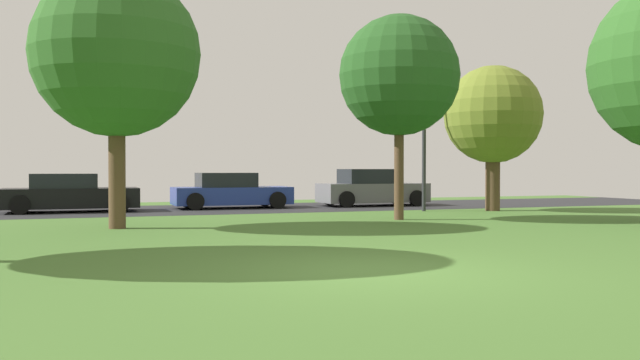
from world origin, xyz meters
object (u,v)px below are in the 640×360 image
object	(u,v)px
parked_car_black	(70,194)
street_lamp_post	(424,148)
oak_tree_left	(493,115)
oak_tree_center	(399,76)
oak_tree_right	(116,54)
parked_car_grey	(372,189)
parked_car_blue	(230,192)

from	to	relation	value
parked_car_black	street_lamp_post	distance (m)	12.52
oak_tree_left	oak_tree_center	xyz separation A→B (m)	(-5.09, -2.67, 0.82)
oak_tree_center	street_lamp_post	bearing A→B (deg)	51.22
oak_tree_right	parked_car_grey	bearing A→B (deg)	35.27
oak_tree_right	street_lamp_post	xyz separation A→B (m)	(10.65, 3.52, -2.12)
oak_tree_center	parked_car_grey	size ratio (longest dim) A/B	1.39
oak_tree_right	oak_tree_center	bearing A→B (deg)	1.47
oak_tree_left	parked_car_blue	world-z (taller)	oak_tree_left
parked_car_grey	street_lamp_post	size ratio (longest dim) A/B	0.97
parked_car_blue	oak_tree_center	bearing A→B (deg)	-65.37
street_lamp_post	oak_tree_center	bearing A→B (deg)	-128.78
oak_tree_right	parked_car_black	xyz separation A→B (m)	(-1.18, 7.31, -3.75)
oak_tree_right	parked_car_blue	bearing A→B (deg)	59.09
parked_car_black	parked_car_blue	size ratio (longest dim) A/B	1.02
oak_tree_center	parked_car_black	bearing A→B (deg)	142.22
oak_tree_center	parked_car_blue	size ratio (longest dim) A/B	1.36
oak_tree_right	parked_car_grey	distance (m)	13.19
parked_car_grey	street_lamp_post	world-z (taller)	street_lamp_post
parked_car_grey	oak_tree_center	bearing A→B (deg)	-108.29
oak_tree_center	oak_tree_right	world-z (taller)	oak_tree_right
oak_tree_left	street_lamp_post	size ratio (longest dim) A/B	1.15
oak_tree_left	parked_car_grey	size ratio (longest dim) A/B	1.19
oak_tree_center	parked_car_black	distance (m)	12.14
oak_tree_left	oak_tree_right	bearing A→B (deg)	-167.61
parked_car_black	parked_car_grey	distance (m)	11.51
oak_tree_right	street_lamp_post	bearing A→B (deg)	18.28
parked_car_blue	parked_car_grey	size ratio (longest dim) A/B	1.02
oak_tree_right	parked_car_blue	size ratio (longest dim) A/B	1.47
oak_tree_right	street_lamp_post	world-z (taller)	oak_tree_right
oak_tree_center	parked_car_black	xyz separation A→B (m)	(-9.16, 7.10, -3.62)
oak_tree_left	street_lamp_post	world-z (taller)	oak_tree_left
parked_car_black	street_lamp_post	world-z (taller)	street_lamp_post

